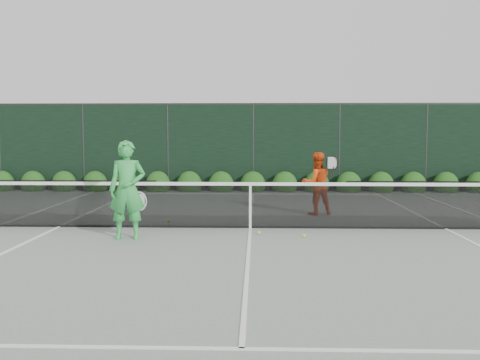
{
  "coord_description": "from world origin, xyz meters",
  "views": [
    {
      "loc": [
        0.14,
        -11.22,
        2.01
      ],
      "look_at": [
        -0.23,
        0.3,
        1.0
      ],
      "focal_mm": 40.0,
      "sensor_mm": 36.0,
      "label": 1
    }
  ],
  "objects": [
    {
      "name": "ground",
      "position": [
        0.0,
        0.0,
        0.0
      ],
      "size": [
        80.0,
        80.0,
        0.0
      ],
      "primitive_type": "plane",
      "color": "gray",
      "rests_on": "ground"
    },
    {
      "name": "tennis_net",
      "position": [
        -0.02,
        0.0,
        0.53
      ],
      "size": [
        12.9,
        0.1,
        1.07
      ],
      "color": "black",
      "rests_on": "ground"
    },
    {
      "name": "player_woman",
      "position": [
        -2.33,
        -1.19,
        0.94
      ],
      "size": [
        0.73,
        0.52,
        1.88
      ],
      "rotation": [
        0.0,
        0.0,
        0.1
      ],
      "color": "green",
      "rests_on": "ground"
    },
    {
      "name": "player_man",
      "position": [
        1.62,
        1.98,
        0.78
      ],
      "size": [
        0.94,
        0.75,
        1.55
      ],
      "rotation": [
        0.0,
        0.0,
        3.38
      ],
      "color": "#DF4712",
      "rests_on": "ground"
    },
    {
      "name": "court_lines",
      "position": [
        0.0,
        0.0,
        0.01
      ],
      "size": [
        11.03,
        23.83,
        0.01
      ],
      "color": "white",
      "rests_on": "ground"
    },
    {
      "name": "windscreen_fence",
      "position": [
        0.0,
        -2.71,
        1.51
      ],
      "size": [
        32.0,
        21.07,
        3.06
      ],
      "color": "black",
      "rests_on": "ground"
    },
    {
      "name": "hedge_row",
      "position": [
        -0.0,
        7.15,
        0.23
      ],
      "size": [
        31.66,
        0.65,
        0.94
      ],
      "color": "#113A10",
      "rests_on": "ground"
    },
    {
      "name": "tennis_balls",
      "position": [
        -0.47,
        -0.01,
        0.03
      ],
      "size": [
        2.97,
        2.0,
        0.07
      ],
      "color": "#BDE833",
      "rests_on": "ground"
    }
  ]
}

